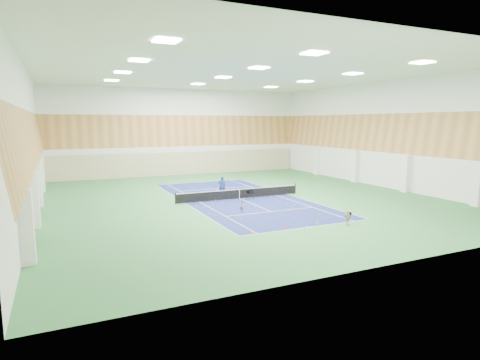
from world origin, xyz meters
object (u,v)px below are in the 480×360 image
child_apron (347,218)px  ball_cart (250,195)px  child_court (242,206)px  tennis_net (239,193)px  coach (222,186)px

child_apron → ball_cart: 11.74m
child_apron → child_court: bearing=133.7°
tennis_net → ball_cart: 1.22m
child_court → ball_cart: child_court is taller
coach → child_apron: (3.72, -14.88, -0.43)m
child_court → child_apron: size_ratio=0.91×
tennis_net → ball_cart: tennis_net is taller
child_court → child_apron: 8.77m
child_apron → ball_cart: size_ratio=1.18×
tennis_net → coach: 2.51m
coach → child_court: (-1.30, -7.69, -0.49)m
coach → child_apron: 15.34m
tennis_net → child_court: size_ratio=12.96×
ball_cart → tennis_net: bearing=104.2°
child_court → child_apron: (5.03, -7.19, 0.05)m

